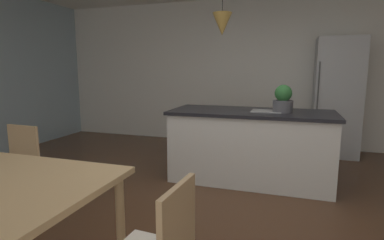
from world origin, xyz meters
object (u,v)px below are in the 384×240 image
Objects in this scene: chair_far_left at (14,168)px; potted_plant_on_island at (283,100)px; kitchen_island at (250,145)px; refrigerator at (337,98)px.

potted_plant_on_island reaches higher than chair_far_left.
chair_far_left is 2.63× the size of potted_plant_on_island.
refrigerator is at bearing 54.54° from kitchen_island.
chair_far_left is at bearing -145.32° from potted_plant_on_island.
refrigerator is (3.22, 3.32, 0.48)m from chair_far_left.
chair_far_left is 0.45× the size of refrigerator.
potted_plant_on_island is (2.41, 1.67, 0.58)m from chair_far_left.
chair_far_left is 2.64m from kitchen_island.
chair_far_left is at bearing -140.72° from kitchen_island.
kitchen_island reaches higher than chair_far_left.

